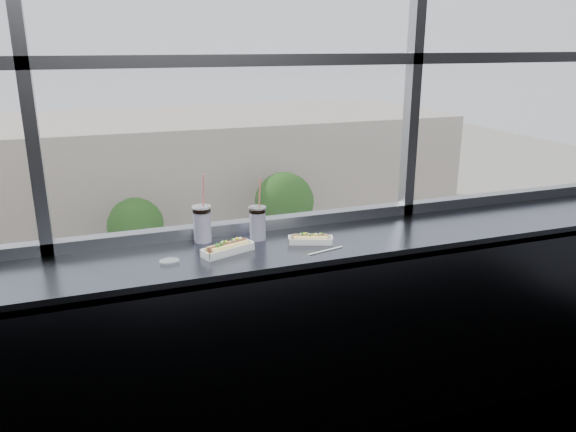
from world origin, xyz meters
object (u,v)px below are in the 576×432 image
object	(u,v)px
hotdog_tray_left	(228,248)
soda_cup_left	(202,222)
car_far_c	(347,263)
tree_center	(136,225)
wrapper	(169,261)
pedestrian_b	(99,266)
loose_straw	(326,251)
tree_right	(284,202)
car_near_c	(153,380)
car_far_b	(136,290)
soda_cup_right	(258,221)
pedestrian_a	(34,278)
pedestrian_d	(242,251)
pedestrian_c	(212,253)
car_near_d	(299,352)
hotdog_tray_right	(310,239)

from	to	relation	value
hotdog_tray_left	soda_cup_left	size ratio (longest dim) A/B	0.77
car_far_c	tree_center	xyz separation A→B (m)	(-11.18, 4.00, 2.28)
wrapper	pedestrian_b	world-z (taller)	wrapper
loose_straw	tree_right	world-z (taller)	loose_straw
loose_straw	car_near_c	world-z (taller)	loose_straw
car_far_b	soda_cup_right	bearing A→B (deg)	173.84
car_far_c	pedestrian_a	xyz separation A→B (m)	(-16.62, 3.52, 0.13)
soda_cup_right	pedestrian_b	xyz separation A→B (m)	(-0.76, 28.14, -11.01)
soda_cup_left	pedestrian_a	size ratio (longest dim) A/B	0.16
pedestrian_d	loose_straw	bearing A→B (deg)	165.80
soda_cup_right	wrapper	distance (m)	0.52
soda_cup_left	pedestrian_c	distance (m)	31.06
car_near_d	pedestrian_d	distance (m)	11.81
car_far_c	pedestrian_b	xyz separation A→B (m)	(-13.33, 3.99, 0.16)
car_near_d	pedestrian_c	xyz separation A→B (m)	(-0.87, 12.26, -0.03)
car_far_c	soda_cup_left	bearing A→B (deg)	159.62
loose_straw	car_far_c	distance (m)	29.52
car_far_b	pedestrian_a	distance (m)	6.05
hotdog_tray_left	tree_right	distance (m)	31.27
tree_center	loose_straw	bearing A→B (deg)	-92.26
loose_straw	car_far_c	size ratio (longest dim) A/B	0.04
wrapper	pedestrian_d	bearing A→B (deg)	74.33
car_near_d	pedestrian_b	size ratio (longest dim) A/B	2.51
soda_cup_left	pedestrian_b	distance (m)	30.17
pedestrian_d	car_far_c	bearing A→B (deg)	-126.18
soda_cup_right	car_near_c	world-z (taller)	soda_cup_right
loose_straw	pedestrian_b	world-z (taller)	loose_straw
loose_straw	pedestrian_b	xyz separation A→B (m)	(-1.02, 28.43, -10.92)
car_far_b	pedestrian_b	size ratio (longest dim) A/B	3.00
pedestrian_b	tree_right	size ratio (longest dim) A/B	0.41
car_near_c	tree_right	xyz separation A→B (m)	(9.51, 12.00, 2.80)
hotdog_tray_left	car_near_c	xyz separation A→B (m)	(0.88, 16.30, -11.10)
loose_straw	tree_right	size ratio (longest dim) A/B	0.04
soda_cup_left	pedestrian_b	xyz separation A→B (m)	(-0.48, 28.08, -11.02)
soda_cup_right	pedestrian_d	bearing A→B (deg)	75.16
hotdog_tray_right	car_near_c	distance (m)	19.73
tree_center	pedestrian_b	bearing A→B (deg)	-179.80
pedestrian_a	car_near_d	bearing A→B (deg)	-137.40
pedestrian_d	tree_center	world-z (taller)	tree_center
loose_straw	soda_cup_right	bearing A→B (deg)	118.93
soda_cup_left	pedestrian_d	size ratio (longest dim) A/B	0.17
hotdog_tray_right	soda_cup_right	bearing A→B (deg)	167.74
wrapper	car_far_c	bearing A→B (deg)	61.79
car_far_c	pedestrian_d	distance (m)	6.40
hotdog_tray_left	soda_cup_left	xyz separation A→B (m)	(-0.08, 0.21, 0.08)
soda_cup_left	pedestrian_b	world-z (taller)	soda_cup_left
wrapper	loose_straw	bearing A→B (deg)	-8.37
hotdog_tray_left	hotdog_tray_right	distance (m)	0.43
loose_straw	car_far_c	bearing A→B (deg)	49.89
pedestrian_a	pedestrian_b	bearing A→B (deg)	-81.91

